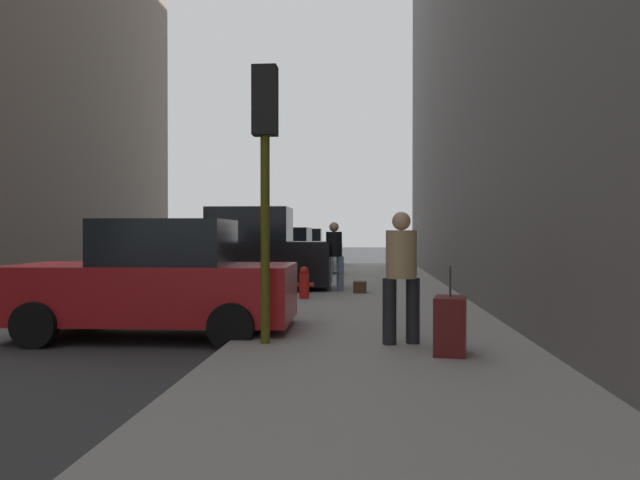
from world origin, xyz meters
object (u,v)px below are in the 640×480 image
parked_dark_green_sedan (279,253)px  fire_hydrant (304,283)px  parked_black_suv (244,254)px  parked_gray_coupe (297,249)px  pedestrian_in_tan_coat (401,270)px  duffel_bag (360,287)px  traffic_light (265,143)px  pedestrian_in_jeans (334,252)px  rolling_suitcase (450,325)px  parked_red_hatchback (156,282)px

parked_dark_green_sedan → fire_hydrant: (1.80, -8.89, -0.35)m
parked_black_suv → parked_gray_coupe: 12.41m
pedestrian_in_tan_coat → duffel_bag: (-0.61, 6.95, -0.81)m
traffic_light → pedestrian_in_jeans: size_ratio=2.11×
pedestrian_in_jeans → rolling_suitcase: 8.32m
rolling_suitcase → duffel_bag: size_ratio=2.36×
pedestrian_in_tan_coat → duffel_bag: bearing=95.0°
traffic_light → duffel_bag: size_ratio=8.18×
pedestrian_in_jeans → rolling_suitcase: size_ratio=1.64×
traffic_light → pedestrian_in_jeans: bearing=86.2°
parked_black_suv → parked_dark_green_sedan: parked_black_suv is taller
parked_gray_coupe → rolling_suitcase: parked_gray_coupe is taller
traffic_light → parked_black_suv: bearing=103.1°
parked_gray_coupe → fire_hydrant: (1.80, -14.79, -0.35)m
parked_gray_coupe → fire_hydrant: parked_gray_coupe is taller
parked_dark_green_sedan → duffel_bag: parked_dark_green_sedan is taller
parked_black_suv → traffic_light: size_ratio=1.28×
parked_dark_green_sedan → traffic_light: 14.68m
duffel_bag → parked_red_hatchback: bearing=-117.1°
traffic_light → rolling_suitcase: size_ratio=3.46×
parked_red_hatchback → pedestrian_in_jeans: (2.35, 6.36, 0.26)m
fire_hydrant → traffic_light: traffic_light is taller
parked_black_suv → duffel_bag: 3.22m
parked_black_suv → rolling_suitcase: 9.48m
rolling_suitcase → duffel_bag: bearing=98.6°
parked_gray_coupe → traffic_light: traffic_light is taller
parked_black_suv → duffel_bag: (3.01, -0.90, -0.74)m
parked_black_suv → pedestrian_in_jeans: bearing=-9.7°
pedestrian_in_tan_coat → pedestrian_in_jeans: bearing=99.6°
parked_red_hatchback → pedestrian_in_jeans: 6.79m
parked_dark_green_sedan → pedestrian_in_jeans: pedestrian_in_jeans is taller
parked_gray_coupe → fire_hydrant: 14.90m
pedestrian_in_tan_coat → rolling_suitcase: (0.54, -0.65, -0.61)m
parked_red_hatchback → pedestrian_in_jeans: bearing=69.7°
pedestrian_in_tan_coat → rolling_suitcase: pedestrian_in_tan_coat is taller
parked_dark_green_sedan → rolling_suitcase: parked_dark_green_sedan is taller
traffic_light → pedestrian_in_tan_coat: size_ratio=2.11×
traffic_light → parked_gray_coupe: bearing=95.2°
parked_dark_green_sedan → pedestrian_in_tan_coat: 14.81m
parked_black_suv → parked_dark_green_sedan: 6.51m
parked_black_suv → rolling_suitcase: (4.16, -8.50, -0.54)m
traffic_light → rolling_suitcase: 3.28m
fire_hydrant → parked_black_suv: bearing=127.1°
rolling_suitcase → fire_hydrant: bearing=111.1°
parked_dark_green_sedan → fire_hydrant: parked_dark_green_sedan is taller
fire_hydrant → parked_gray_coupe: bearing=97.0°
pedestrian_in_jeans → rolling_suitcase: bearing=-77.4°
parked_red_hatchback → parked_black_suv: (-0.00, 6.77, 0.18)m
fire_hydrant → pedestrian_in_tan_coat: size_ratio=0.41×
parked_black_suv → pedestrian_in_tan_coat: (3.62, -7.85, 0.07)m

